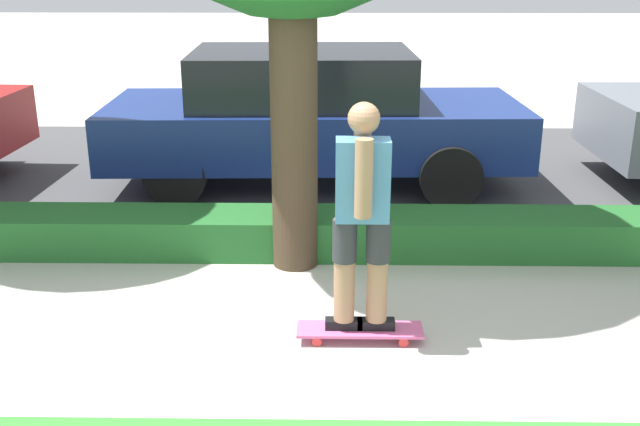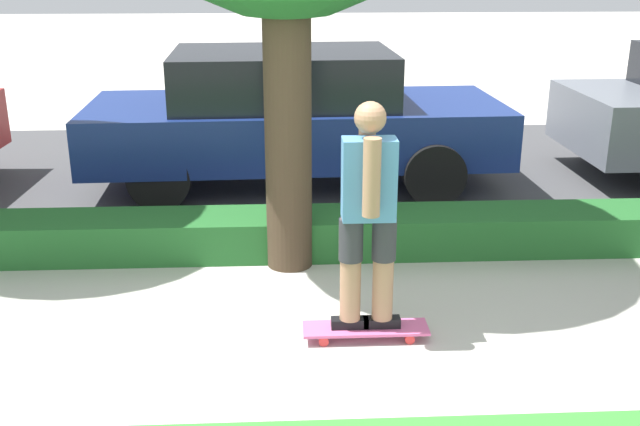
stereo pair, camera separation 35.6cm
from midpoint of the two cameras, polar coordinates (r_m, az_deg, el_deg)
name	(u,v)px [view 1 (the left image)]	position (r m, az deg, el deg)	size (l,w,h in m)	color
ground_plane	(291,337)	(5.35, -0.26, -9.47)	(60.00, 60.00, 0.00)	#BCB7AD
street_asphalt	(309,172)	(9.26, 0.28, 3.14)	(18.20, 5.00, 0.01)	#474749
hedge_row	(300,233)	(6.73, 0.02, -1.55)	(18.20, 0.60, 0.36)	#236028
skateboard	(360,330)	(5.31, 4.99, -8.93)	(0.88, 0.24, 0.09)	#DB5B93
skater_person	(362,214)	(4.96, 5.28, -0.08)	(0.48, 0.41, 1.59)	black
parked_car_middle	(311,115)	(8.67, 0.50, 7.45)	(4.76, 2.07, 1.54)	navy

